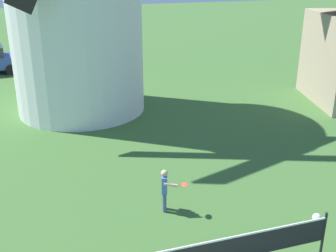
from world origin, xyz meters
name	(u,v)px	position (x,y,z in m)	size (l,w,h in m)	color
player_far	(165,188)	(0.53, 5.15, 0.67)	(0.68, 0.63, 1.18)	slate
stray_ball	(317,218)	(4.00, 3.49, 0.12)	(0.23, 0.23, 0.23)	silver
parked_car_red	(83,55)	(0.46, 21.61, 0.81)	(4.27, 2.05, 1.56)	red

